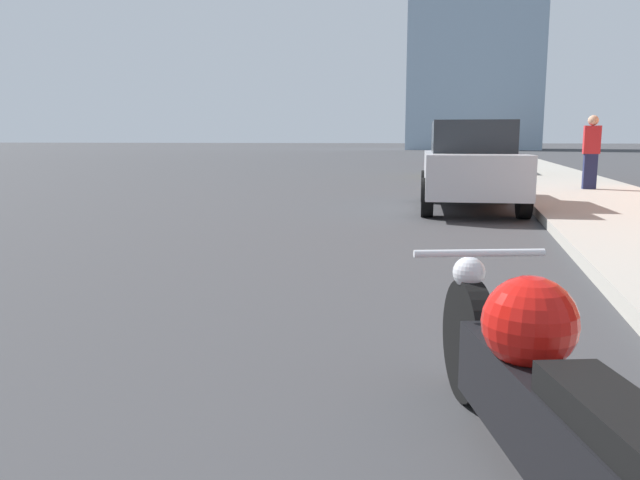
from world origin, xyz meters
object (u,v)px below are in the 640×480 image
motorcycle (557,411)px  parked_car_red (466,147)px  parked_car_yellow (470,153)px  pedestrian (591,151)px  parked_car_white (466,144)px  parked_car_silver (470,165)px  parked_car_black (467,145)px

motorcycle → parked_car_red: bearing=74.1°
parked_car_yellow → motorcycle: bearing=-88.9°
pedestrian → parked_car_yellow: bearing=110.9°
parked_car_white → motorcycle: bearing=-91.8°
motorcycle → pedestrian: pedestrian is taller
parked_car_red → pedestrian: 18.42m
parked_car_silver → parked_car_red: (-0.15, 21.84, 0.05)m
parked_car_white → parked_car_yellow: bearing=-91.8°
pedestrian → parked_car_silver: bearing=-126.7°
parked_car_silver → parked_car_white: 45.14m
pedestrian → parked_car_red: bearing=99.0°
parked_car_black → parked_car_white: size_ratio=0.92×
motorcycle → pedestrian: size_ratio=1.56×
motorcycle → parked_car_silver: size_ratio=0.62×
parked_car_white → parked_car_red: bearing=-92.2°
parked_car_silver → parked_car_white: bearing=86.1°
parked_car_black → parked_car_white: parked_car_black is taller
parked_car_yellow → pedestrian: pedestrian is taller
motorcycle → parked_car_red: (-0.41, 31.62, 0.48)m
parked_car_red → parked_car_yellow: bearing=-85.7°
motorcycle → parked_car_white: size_ratio=0.59×
parked_car_silver → pedestrian: pedestrian is taller
parked_car_white → pedestrian: size_ratio=2.64×
motorcycle → parked_car_black: size_ratio=0.65×
parked_car_red → parked_car_white: size_ratio=0.94×
motorcycle → parked_car_black: bearing=73.8°
motorcycle → parked_car_silver: bearing=74.8°
parked_car_yellow → parked_car_black: size_ratio=0.99×
parked_car_black → pedestrian: size_ratio=2.42×
parked_car_yellow → parked_car_black: (-0.14, 22.97, 0.07)m
motorcycle → pedestrian: bearing=62.9°
motorcycle → parked_car_silver: parked_car_silver is taller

